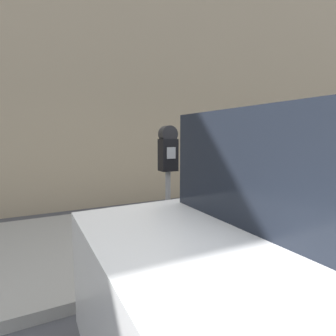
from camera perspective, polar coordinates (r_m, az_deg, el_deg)
The scene contains 5 objects.
ground_plane at distance 2.83m, azimuth 22.53°, elevation -27.44°, with size 60.00×60.00×0.00m, color #47474C.
sidewalk at distance 4.39m, azimuth -0.18°, elevation -13.24°, with size 24.00×2.80×0.12m.
building_facade at distance 6.38m, azimuth -9.67°, elevation 21.27°, with size 24.00×0.30×6.32m.
parking_meter at distance 2.91m, azimuth 0.00°, elevation 0.87°, with size 0.19×0.16×1.57m.
fire_hydrant at distance 4.45m, azimuth 23.80°, elevation -7.78°, with size 0.26×0.26×0.74m.
Camera 1 is at (-1.82, -1.49, 1.58)m, focal length 28.00 mm.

